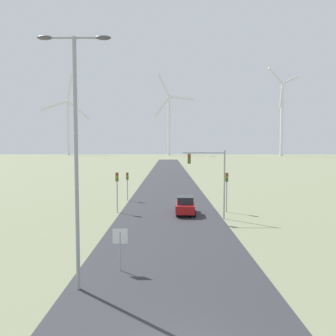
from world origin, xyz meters
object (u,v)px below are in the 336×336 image
Objects in this scene: streetlamp at (74,136)px; car_approaching at (184,205)px; wind_turbine_left at (168,119)px; traffic_light_post_mid_left at (126,180)px; traffic_light_post_near_right at (225,183)px; wind_turbine_far_left at (66,121)px; wind_turbine_center at (280,113)px; traffic_light_mast_overhead at (209,171)px; traffic_light_post_near_left at (116,183)px; stop_sign_near at (119,242)px.

streetlamp is 19.24m from car_approaching.
wind_turbine_left is at bearing 88.83° from streetlamp.
streetlamp reaches higher than traffic_light_post_mid_left.
streetlamp is 2.88× the size of traffic_light_post_near_right.
traffic_light_post_near_right reaches higher than car_approaching.
wind_turbine_left is (84.03, -6.02, 1.01)m from wind_turbine_far_left.
traffic_light_mast_overhead is at bearing -110.60° from wind_turbine_center.
wind_turbine_left is (6.11, 234.29, 26.20)m from traffic_light_post_near_left.
streetlamp is 1.82× the size of traffic_light_mast_overhead.
traffic_light_post_mid_left is at bearing 89.26° from traffic_light_post_near_left.
traffic_light_post_near_right is (11.22, 0.29, -0.03)m from traffic_light_post_near_left.
wind_turbine_center is (81.57, 217.06, 27.65)m from traffic_light_mast_overhead.
wind_turbine_center is (84.59, -20.17, 2.93)m from wind_turbine_left.
wind_turbine_left is at bearing 90.73° from traffic_light_mast_overhead.
traffic_light_post_near_left is 0.06× the size of wind_turbine_far_left.
traffic_light_post_mid_left is 0.05× the size of wind_turbine_left.
traffic_light_mast_overhead reaches higher than traffic_light_post_near_right.
wind_turbine_center reaches higher than traffic_light_post_mid_left.
wind_turbine_far_left reaches higher than streetlamp.
traffic_light_post_near_left is 0.06× the size of wind_turbine_left.
traffic_light_post_mid_left is (-0.86, 25.67, -4.59)m from streetlamp.
wind_turbine_far_left is 84.26m from wind_turbine_left.
traffic_light_mast_overhead is at bearing 61.61° from streetlamp.
traffic_light_post_near_left is 0.98× the size of car_approaching.
stop_sign_near is 269.74m from wind_turbine_far_left.
stop_sign_near is at bearing -110.97° from wind_turbine_center.
streetlamp is 2.84× the size of traffic_light_post_near_left.
car_approaching is 236.84m from wind_turbine_left.
wind_turbine_center reaches higher than traffic_light_post_near_right.
traffic_light_post_near_right is 0.06× the size of wind_turbine_center.
streetlamp is at bearing -86.95° from traffic_light_post_near_left.
streetlamp reaches higher than traffic_light_mast_overhead.
wind_turbine_left is (-0.79, 235.14, 28.30)m from car_approaching.
wind_turbine_left is 1.02× the size of wind_turbine_center.
wind_turbine_far_left is (-78.88, 258.35, 21.02)m from streetlamp.
wind_turbine_center is (90.61, 206.50, 29.55)m from traffic_light_post_mid_left.
traffic_light_mast_overhead reaches higher than stop_sign_near.
car_approaching is at bearing -89.81° from wind_turbine_left.
traffic_light_post_mid_left is 228.31m from wind_turbine_left.
streetlamp reaches higher than car_approaching.
traffic_light_post_near_right is 4.13m from traffic_light_mast_overhead.
wind_turbine_far_left reaches higher than wind_turbine_left.
traffic_light_post_mid_left is 0.84× the size of car_approaching.
traffic_light_post_mid_left is (0.10, 7.62, -0.42)m from traffic_light_post_near_left.
wind_turbine_center is at bearing 66.31° from traffic_light_post_mid_left.
wind_turbine_left reaches higher than traffic_light_post_near_right.
car_approaching is at bearing -70.62° from wind_turbine_far_left.
car_approaching is (4.29, 14.90, -0.69)m from stop_sign_near.
traffic_light_post_near_left is at bearing 172.95° from car_approaching.
wind_turbine_center reaches higher than stop_sign_near.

